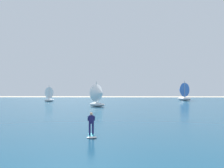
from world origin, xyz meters
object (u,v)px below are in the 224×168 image
Objects in this scene: sailboat_mid_left at (182,91)px; sailboat_near_shore at (51,94)px; kitesurfer at (91,127)px; sailboat_center_horizon at (99,95)px.

sailboat_mid_left reaches higher than sailboat_near_shore.
kitesurfer is at bearing -72.90° from sailboat_near_shore.
kitesurfer is 0.36× the size of sailboat_mid_left.
sailboat_mid_left is at bearing 50.27° from sailboat_center_horizon.
sailboat_center_horizon is (-21.68, -26.08, -0.40)m from sailboat_mid_left.
sailboat_near_shore is 0.89× the size of sailboat_center_horizon.
sailboat_mid_left is 1.19× the size of sailboat_center_horizon.
sailboat_center_horizon is (13.86, -19.63, 0.24)m from sailboat_near_shore.
sailboat_center_horizon is at bearing -54.77° from sailboat_near_shore.
kitesurfer is 52.24m from sailboat_near_shore.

